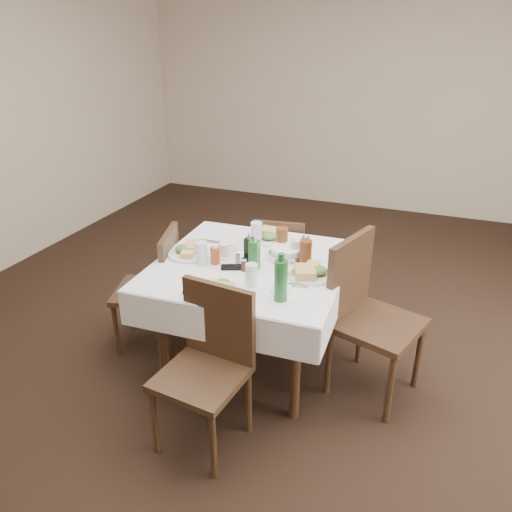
# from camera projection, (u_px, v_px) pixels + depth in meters

# --- Properties ---
(ground_plane) EXTENTS (7.00, 7.00, 0.00)m
(ground_plane) POSITION_uv_depth(u_px,v_px,m) (288.00, 358.00, 3.54)
(ground_plane) COLOR black
(room_shell) EXTENTS (6.04, 7.04, 2.80)m
(room_shell) POSITION_uv_depth(u_px,v_px,m) (296.00, 110.00, 2.82)
(room_shell) COLOR #C2AC91
(room_shell) RESTS_ON ground
(dining_table) EXTENTS (1.24, 1.24, 0.76)m
(dining_table) POSITION_uv_depth(u_px,v_px,m) (250.00, 275.00, 3.23)
(dining_table) COLOR black
(dining_table) RESTS_ON ground
(chair_north) EXTENTS (0.44, 0.44, 0.82)m
(chair_north) POSITION_uv_depth(u_px,v_px,m) (280.00, 259.00, 3.94)
(chair_north) COLOR black
(chair_north) RESTS_ON ground
(chair_south) EXTENTS (0.48, 0.48, 0.91)m
(chair_south) POSITION_uv_depth(u_px,v_px,m) (210.00, 356.00, 2.69)
(chair_south) COLOR black
(chair_south) RESTS_ON ground
(chair_east) EXTENTS (0.60, 0.60, 1.01)m
(chair_east) POSITION_uv_depth(u_px,v_px,m) (365.00, 307.00, 3.06)
(chair_east) COLOR black
(chair_east) RESTS_ON ground
(chair_west) EXTENTS (0.52, 0.52, 0.89)m
(chair_west) POSITION_uv_depth(u_px,v_px,m) (157.00, 282.00, 3.50)
(chair_west) COLOR black
(chair_west) RESTS_ON ground
(meal_north) EXTENTS (0.29, 0.29, 0.06)m
(meal_north) POSITION_uv_depth(u_px,v_px,m) (272.00, 236.00, 3.54)
(meal_north) COLOR white
(meal_north) RESTS_ON dining_table
(meal_south) EXTENTS (0.25, 0.25, 0.05)m
(meal_south) POSITION_uv_depth(u_px,v_px,m) (219.00, 288.00, 2.85)
(meal_south) COLOR white
(meal_south) RESTS_ON dining_table
(meal_east) EXTENTS (0.30, 0.30, 0.07)m
(meal_east) POSITION_uv_depth(u_px,v_px,m) (310.00, 272.00, 3.02)
(meal_east) COLOR white
(meal_east) RESTS_ON dining_table
(meal_west) EXTENTS (0.30, 0.30, 0.07)m
(meal_west) POSITION_uv_depth(u_px,v_px,m) (191.00, 251.00, 3.31)
(meal_west) COLOR white
(meal_west) RESTS_ON dining_table
(side_plate_a) EXTENTS (0.18, 0.18, 0.01)m
(side_plate_a) POSITION_uv_depth(u_px,v_px,m) (239.00, 245.00, 3.45)
(side_plate_a) COLOR white
(side_plate_a) RESTS_ON dining_table
(side_plate_b) EXTENTS (0.14, 0.14, 0.01)m
(side_plate_b) POSITION_uv_depth(u_px,v_px,m) (282.00, 290.00, 2.86)
(side_plate_b) COLOR white
(side_plate_b) RESTS_ON dining_table
(water_n) EXTENTS (0.08, 0.08, 0.15)m
(water_n) POSITION_uv_depth(u_px,v_px,m) (256.00, 232.00, 3.48)
(water_n) COLOR silver
(water_n) RESTS_ON dining_table
(water_s) EXTENTS (0.07, 0.07, 0.13)m
(water_s) POSITION_uv_depth(u_px,v_px,m) (251.00, 275.00, 2.90)
(water_s) COLOR silver
(water_s) RESTS_ON dining_table
(water_e) EXTENTS (0.07, 0.07, 0.13)m
(water_e) POSITION_uv_depth(u_px,v_px,m) (296.00, 249.00, 3.23)
(water_e) COLOR silver
(water_e) RESTS_ON dining_table
(water_w) EXTENTS (0.08, 0.08, 0.14)m
(water_w) POSITION_uv_depth(u_px,v_px,m) (201.00, 253.00, 3.17)
(water_w) COLOR silver
(water_w) RESTS_ON dining_table
(iced_tea_a) EXTENTS (0.08, 0.08, 0.17)m
(iced_tea_a) POSITION_uv_depth(u_px,v_px,m) (282.00, 240.00, 3.33)
(iced_tea_a) COLOR brown
(iced_tea_a) RESTS_ON dining_table
(iced_tea_b) EXTENTS (0.08, 0.08, 0.17)m
(iced_tea_b) POSITION_uv_depth(u_px,v_px,m) (305.00, 253.00, 3.14)
(iced_tea_b) COLOR brown
(iced_tea_b) RESTS_ON dining_table
(bread_basket) EXTENTS (0.23, 0.23, 0.08)m
(bread_basket) POSITION_uv_depth(u_px,v_px,m) (286.00, 253.00, 3.25)
(bread_basket) COLOR silver
(bread_basket) RESTS_ON dining_table
(oil_cruet_dark) EXTENTS (0.05, 0.05, 0.22)m
(oil_cruet_dark) POSITION_uv_depth(u_px,v_px,m) (249.00, 250.00, 3.16)
(oil_cruet_dark) COLOR black
(oil_cruet_dark) RESTS_ON dining_table
(oil_cruet_green) EXTENTS (0.06, 0.06, 0.24)m
(oil_cruet_green) POSITION_uv_depth(u_px,v_px,m) (254.00, 254.00, 3.07)
(oil_cruet_green) COLOR #23662E
(oil_cruet_green) RESTS_ON dining_table
(ketchup_bottle) EXTENTS (0.06, 0.06, 0.13)m
(ketchup_bottle) POSITION_uv_depth(u_px,v_px,m) (215.00, 255.00, 3.17)
(ketchup_bottle) COLOR #B23D20
(ketchup_bottle) RESTS_ON dining_table
(salt_shaker) EXTENTS (0.03, 0.03, 0.07)m
(salt_shaker) POSITION_uv_depth(u_px,v_px,m) (238.00, 259.00, 3.16)
(salt_shaker) COLOR white
(salt_shaker) RESTS_ON dining_table
(pepper_shaker) EXTENTS (0.04, 0.04, 0.08)m
(pepper_shaker) POSITION_uv_depth(u_px,v_px,m) (244.00, 264.00, 3.08)
(pepper_shaker) COLOR #45291C
(pepper_shaker) RESTS_ON dining_table
(coffee_mug) EXTENTS (0.14, 0.13, 0.10)m
(coffee_mug) POSITION_uv_depth(u_px,v_px,m) (225.00, 251.00, 3.27)
(coffee_mug) COLOR white
(coffee_mug) RESTS_ON dining_table
(sunglasses) EXTENTS (0.13, 0.09, 0.03)m
(sunglasses) POSITION_uv_depth(u_px,v_px,m) (231.00, 267.00, 3.11)
(sunglasses) COLOR black
(sunglasses) RESTS_ON dining_table
(green_bottle) EXTENTS (0.07, 0.07, 0.28)m
(green_bottle) POSITION_uv_depth(u_px,v_px,m) (281.00, 280.00, 2.72)
(green_bottle) COLOR #23662E
(green_bottle) RESTS_ON dining_table
(sugar_caddy) EXTENTS (0.10, 0.06, 0.05)m
(sugar_caddy) POSITION_uv_depth(u_px,v_px,m) (285.00, 272.00, 3.03)
(sugar_caddy) COLOR white
(sugar_caddy) RESTS_ON dining_table
(cutlery_n) EXTENTS (0.05, 0.20, 0.01)m
(cutlery_n) POSITION_uv_depth(u_px,v_px,m) (303.00, 242.00, 3.50)
(cutlery_n) COLOR silver
(cutlery_n) RESTS_ON dining_table
(cutlery_s) EXTENTS (0.09, 0.17, 0.01)m
(cutlery_s) POSITION_uv_depth(u_px,v_px,m) (187.00, 288.00, 2.89)
(cutlery_s) COLOR silver
(cutlery_s) RESTS_ON dining_table
(cutlery_e) EXTENTS (0.18, 0.07, 0.01)m
(cutlery_e) POSITION_uv_depth(u_px,v_px,m) (293.00, 286.00, 2.91)
(cutlery_e) COLOR silver
(cutlery_e) RESTS_ON dining_table
(cutlery_w) EXTENTS (0.19, 0.06, 0.01)m
(cutlery_w) POSITION_uv_depth(u_px,v_px,m) (214.00, 242.00, 3.49)
(cutlery_w) COLOR silver
(cutlery_w) RESTS_ON dining_table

